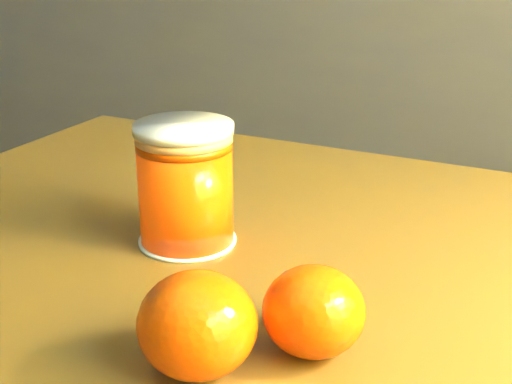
% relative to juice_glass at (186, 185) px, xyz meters
% --- Properties ---
extents(kitchen_counter, '(3.15, 0.60, 0.90)m').
position_rel_juice_glass_xyz_m(kitchen_counter, '(-0.63, 1.20, -0.28)').
color(kitchen_counter, '#444549').
rests_on(kitchen_counter, ground).
extents(juice_glass, '(0.08, 0.08, 0.10)m').
position_rel_juice_glass_xyz_m(juice_glass, '(0.00, 0.00, 0.00)').
color(juice_glass, '#FF4505').
rests_on(juice_glass, table).
extents(orange_front, '(0.09, 0.09, 0.06)m').
position_rel_juice_glass_xyz_m(orange_front, '(0.09, -0.15, -0.02)').
color(orange_front, '#EA4A04').
rests_on(orange_front, table).
extents(orange_back, '(0.07, 0.07, 0.05)m').
position_rel_juice_glass_xyz_m(orange_back, '(0.14, -0.10, -0.02)').
color(orange_back, '#EA4A04').
rests_on(orange_back, table).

